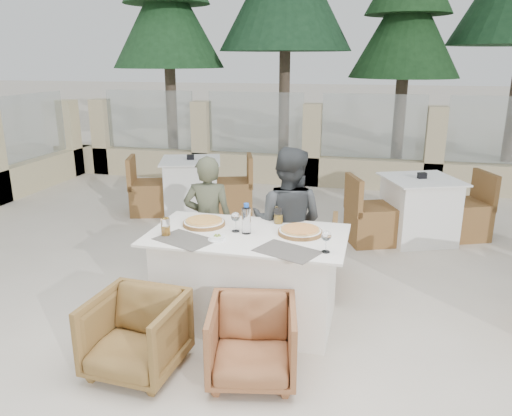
% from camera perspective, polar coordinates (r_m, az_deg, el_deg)
% --- Properties ---
extents(ground, '(80.00, 80.00, 0.00)m').
position_cam_1_polar(ground, '(4.41, -2.40, -12.21)').
color(ground, beige).
rests_on(ground, ground).
extents(sand_patch, '(30.00, 16.00, 0.01)m').
position_cam_1_polar(sand_patch, '(17.86, 10.30, 9.67)').
color(sand_patch, beige).
rests_on(sand_patch, ground).
extents(perimeter_wall_far, '(10.00, 0.34, 1.60)m').
position_cam_1_polar(perimeter_wall_far, '(8.67, 6.42, 7.82)').
color(perimeter_wall_far, '#C6B58B').
rests_on(perimeter_wall_far, ground).
extents(pine_far_left, '(2.42, 2.42, 5.50)m').
position_cam_1_polar(pine_far_left, '(11.66, -10.05, 19.57)').
color(pine_far_left, '#1F4A24').
rests_on(pine_far_left, ground).
extents(pine_mid_left, '(2.86, 2.86, 6.50)m').
position_cam_1_polar(pine_mid_left, '(11.45, 3.42, 22.35)').
color(pine_mid_left, '#1C4225').
rests_on(pine_mid_left, ground).
extents(pine_centre, '(2.20, 2.20, 5.00)m').
position_cam_1_polar(pine_centre, '(10.91, 16.74, 18.03)').
color(pine_centre, '#1B401D').
rests_on(pine_centre, ground).
extents(dining_table, '(1.60, 0.90, 0.77)m').
position_cam_1_polar(dining_table, '(4.19, -0.99, -7.93)').
color(dining_table, white).
rests_on(dining_table, ground).
extents(placemat_near_left, '(0.53, 0.46, 0.00)m').
position_cam_1_polar(placemat_near_left, '(3.94, -8.11, -3.60)').
color(placemat_near_left, '#58534B').
rests_on(placemat_near_left, dining_table).
extents(placemat_near_right, '(0.53, 0.45, 0.00)m').
position_cam_1_polar(placemat_near_right, '(3.69, 3.59, -4.95)').
color(placemat_near_right, '#57514B').
rests_on(placemat_near_right, dining_table).
extents(pizza_left, '(0.40, 0.40, 0.05)m').
position_cam_1_polar(pizza_left, '(4.26, -5.97, -1.65)').
color(pizza_left, '#C8691B').
rests_on(pizza_left, dining_table).
extents(pizza_right, '(0.42, 0.42, 0.05)m').
position_cam_1_polar(pizza_right, '(4.04, 5.07, -2.67)').
color(pizza_right, '#D2581C').
rests_on(pizza_right, dining_table).
extents(water_bottle, '(0.10, 0.10, 0.25)m').
position_cam_1_polar(water_bottle, '(4.01, -1.10, -1.20)').
color(water_bottle, '#C2DCFF').
rests_on(water_bottle, dining_table).
extents(wine_glass_centre, '(0.10, 0.10, 0.18)m').
position_cam_1_polar(wine_glass_centre, '(4.07, -2.34, -1.47)').
color(wine_glass_centre, white).
rests_on(wine_glass_centre, dining_table).
extents(wine_glass_corner, '(0.08, 0.08, 0.18)m').
position_cam_1_polar(wine_glass_corner, '(3.67, 8.01, -3.68)').
color(wine_glass_corner, silver).
rests_on(wine_glass_corner, dining_table).
extents(beer_glass_left, '(0.09, 0.09, 0.14)m').
position_cam_1_polar(beer_glass_left, '(4.04, -10.29, -2.14)').
color(beer_glass_left, orange).
rests_on(beer_glass_left, dining_table).
extents(beer_glass_right, '(0.08, 0.08, 0.15)m').
position_cam_1_polar(beer_glass_right, '(4.28, 2.58, -0.81)').
color(beer_glass_right, '#C58E1B').
rests_on(beer_glass_right, dining_table).
extents(olive_dish, '(0.14, 0.14, 0.04)m').
position_cam_1_polar(olive_dish, '(3.91, -4.44, -3.35)').
color(olive_dish, white).
rests_on(olive_dish, dining_table).
extents(armchair_far_left, '(0.78, 0.79, 0.57)m').
position_cam_1_polar(armchair_far_left, '(4.97, -4.58, -5.13)').
color(armchair_far_left, '#935F35').
rests_on(armchair_far_left, ground).
extents(armchair_far_right, '(0.76, 0.78, 0.67)m').
position_cam_1_polar(armchair_far_right, '(4.91, 4.93, -4.77)').
color(armchair_far_right, olive).
rests_on(armchair_far_right, ground).
extents(armchair_near_left, '(0.65, 0.66, 0.57)m').
position_cam_1_polar(armchair_near_left, '(3.69, -13.56, -13.86)').
color(armchair_near_left, brown).
rests_on(armchair_near_left, ground).
extents(armchair_near_right, '(0.70, 0.71, 0.55)m').
position_cam_1_polar(armchair_near_right, '(3.53, -0.43, -15.03)').
color(armchair_near_right, '#925A35').
rests_on(armchair_near_right, ground).
extents(diner_left, '(0.51, 0.38, 1.28)m').
position_cam_1_polar(diner_left, '(4.74, -5.45, -1.67)').
color(diner_left, '#484C37').
rests_on(diner_left, ground).
extents(diner_right, '(0.73, 0.59, 1.40)m').
position_cam_1_polar(diner_right, '(4.53, 3.61, -1.75)').
color(diner_right, '#383B3D').
rests_on(diner_right, ground).
extents(bg_table_a, '(1.81, 1.29, 0.77)m').
position_cam_1_polar(bg_table_a, '(7.15, -7.37, 2.48)').
color(bg_table_a, white).
rests_on(bg_table_a, ground).
extents(bg_table_b, '(1.83, 1.38, 0.77)m').
position_cam_1_polar(bg_table_b, '(6.31, 18.10, -0.17)').
color(bg_table_b, white).
rests_on(bg_table_b, ground).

